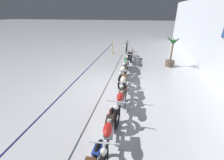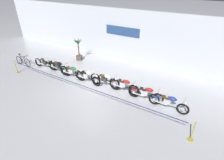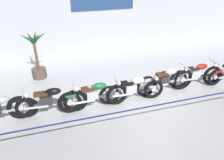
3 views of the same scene
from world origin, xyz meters
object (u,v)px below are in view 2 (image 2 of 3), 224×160
at_px(motorcycle_silver_0, 46,63).
at_px(motorcycle_red_5, 124,85).
at_px(motorcycle_cream_3, 87,77).
at_px(motorcycle_blue_7, 168,102).
at_px(bicycle, 23,61).
at_px(motorcycle_black_1, 59,67).
at_px(motorcycle_cream_4, 105,80).
at_px(stanchion_mid_left, 192,134).
at_px(motorcycle_green_2, 72,72).
at_px(motorcycle_red_6, 146,94).
at_px(potted_palm_left_of_row, 79,51).
at_px(stanchion_far_left, 62,80).

distance_m(motorcycle_silver_0, motorcycle_red_5, 6.78).
height_order(motorcycle_cream_3, motorcycle_blue_7, motorcycle_cream_3).
relative_size(motorcycle_cream_3, bicycle, 1.33).
height_order(motorcycle_black_1, bicycle, motorcycle_black_1).
bearing_deg(motorcycle_silver_0, motorcycle_cream_4, 1.18).
height_order(motorcycle_silver_0, stanchion_mid_left, stanchion_mid_left).
relative_size(motorcycle_green_2, motorcycle_red_6, 1.07).
relative_size(motorcycle_black_1, motorcycle_cream_3, 1.07).
bearing_deg(potted_palm_left_of_row, motorcycle_silver_0, -113.71).
bearing_deg(motorcycle_red_5, stanchion_far_left, -151.48).
relative_size(motorcycle_cream_4, bicycle, 1.33).
height_order(motorcycle_silver_0, motorcycle_red_5, motorcycle_red_5).
height_order(potted_palm_left_of_row, stanchion_far_left, potted_palm_left_of_row).
height_order(motorcycle_black_1, motorcycle_red_5, motorcycle_black_1).
bearing_deg(motorcycle_red_6, bicycle, -176.49).
height_order(motorcycle_cream_3, potted_palm_left_of_row, potted_palm_left_of_row).
bearing_deg(motorcycle_cream_3, motorcycle_black_1, 179.02).
bearing_deg(stanchion_far_left, stanchion_mid_left, 0.00).
bearing_deg(motorcycle_green_2, stanchion_far_left, -69.15).
relative_size(motorcycle_green_2, motorcycle_blue_7, 1.02).
xyz_separation_m(bicycle, stanchion_mid_left, (13.12, -1.09, -0.01)).
relative_size(motorcycle_black_1, bicycle, 1.42).
distance_m(bicycle, stanchion_mid_left, 13.16).
bearing_deg(motorcycle_green_2, motorcycle_black_1, 176.88).
distance_m(motorcycle_cream_4, stanchion_far_left, 2.70).
bearing_deg(bicycle, motorcycle_cream_4, 4.97).
xyz_separation_m(motorcycle_red_5, bicycle, (-8.84, -0.74, -0.11)).
bearing_deg(stanchion_mid_left, motorcycle_cream_4, 162.67).
relative_size(potted_palm_left_of_row, stanchion_mid_left, 1.90).
xyz_separation_m(motorcycle_silver_0, stanchion_mid_left, (11.06, -1.63, -0.09)).
bearing_deg(bicycle, motorcycle_cream_3, 4.44).
height_order(motorcycle_red_6, potted_palm_left_of_row, potted_palm_left_of_row).
bearing_deg(motorcycle_blue_7, motorcycle_cream_4, 177.67).
xyz_separation_m(motorcycle_cream_3, motorcycle_blue_7, (5.46, 0.00, -0.00)).
xyz_separation_m(motorcycle_red_6, stanchion_far_left, (-4.84, -1.73, 0.30)).
bearing_deg(motorcycle_cream_4, motorcycle_green_2, -175.60).
xyz_separation_m(motorcycle_blue_7, stanchion_far_left, (-6.18, -1.58, 0.30)).
bearing_deg(motorcycle_black_1, stanchion_mid_left, -9.55).
xyz_separation_m(motorcycle_red_5, stanchion_far_left, (-3.37, -1.83, 0.28)).
bearing_deg(potted_palm_left_of_row, stanchion_mid_left, -23.31).
relative_size(motorcycle_blue_7, potted_palm_left_of_row, 1.11).
bearing_deg(potted_palm_left_of_row, bicycle, -135.36).
bearing_deg(motorcycle_blue_7, stanchion_far_left, -165.67).
bearing_deg(motorcycle_cream_3, bicycle, -175.56).
xyz_separation_m(motorcycle_blue_7, potted_palm_left_of_row, (-8.44, 2.69, 0.34)).
bearing_deg(motorcycle_cream_3, motorcycle_red_5, 5.51).
bearing_deg(motorcycle_red_6, motorcycle_green_2, -178.07).
bearing_deg(stanchion_mid_left, motorcycle_silver_0, 171.60).
bearing_deg(stanchion_far_left, motorcycle_cream_3, 65.48).
distance_m(motorcycle_silver_0, motorcycle_black_1, 1.44).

